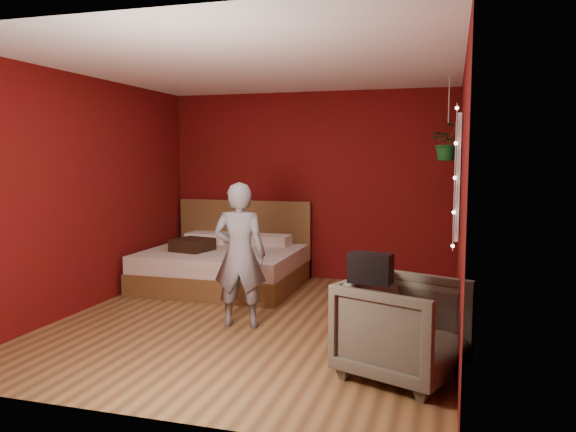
# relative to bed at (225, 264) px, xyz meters

# --- Properties ---
(floor) EXTENTS (4.50, 4.50, 0.00)m
(floor) POSITION_rel_bed_xyz_m (0.95, -1.45, -0.28)
(floor) COLOR olive
(floor) RESTS_ON ground
(room_walls) EXTENTS (4.04, 4.54, 2.62)m
(room_walls) POSITION_rel_bed_xyz_m (0.95, -1.45, 1.40)
(room_walls) COLOR #5E090E
(room_walls) RESTS_ON ground
(window) EXTENTS (0.05, 0.97, 1.27)m
(window) POSITION_rel_bed_xyz_m (2.92, -0.55, 1.22)
(window) COLOR white
(window) RESTS_ON room_walls
(fairy_lights) EXTENTS (0.04, 0.04, 1.45)m
(fairy_lights) POSITION_rel_bed_xyz_m (2.89, -1.08, 1.22)
(fairy_lights) COLOR silver
(fairy_lights) RESTS_ON room_walls
(bed) EXTENTS (1.97, 1.68, 1.09)m
(bed) POSITION_rel_bed_xyz_m (0.00, 0.00, 0.00)
(bed) COLOR brown
(bed) RESTS_ON ground
(person) EXTENTS (0.58, 0.43, 1.46)m
(person) POSITION_rel_bed_xyz_m (0.85, -1.65, 0.45)
(person) COLOR slate
(person) RESTS_ON ground
(armchair) EXTENTS (1.10, 1.08, 0.78)m
(armchair) POSITION_rel_bed_xyz_m (2.54, -2.53, 0.11)
(armchair) COLOR #65624F
(armchair) RESTS_ON ground
(handbag) EXTENTS (0.34, 0.21, 0.22)m
(handbag) POSITION_rel_bed_xyz_m (2.31, -2.74, 0.61)
(handbag) COLOR black
(handbag) RESTS_ON armchair
(throw_pillow) EXTENTS (0.53, 0.53, 0.16)m
(throw_pillow) POSITION_rel_bed_xyz_m (-0.35, -0.27, 0.29)
(throw_pillow) COLOR #311A10
(throw_pillow) RESTS_ON bed
(hanging_plant) EXTENTS (0.42, 0.38, 0.94)m
(hanging_plant) POSITION_rel_bed_xyz_m (2.80, -0.15, 1.59)
(hanging_plant) COLOR silver
(hanging_plant) RESTS_ON room_walls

